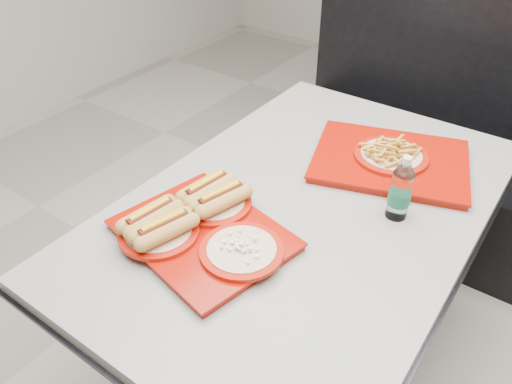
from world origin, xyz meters
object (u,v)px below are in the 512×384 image
Objects in this scene: water_bottle at (400,191)px; booth_bench at (421,145)px; diner_table at (304,243)px; tray_near at (200,225)px; tray_far at (391,157)px.

booth_bench is at bearing 103.07° from water_bottle.
water_bottle is (0.23, 0.08, 0.25)m from diner_table.
tray_near is 0.67m from tray_far.
booth_bench is 1.45m from tray_near.
booth_bench reaches higher than water_bottle.
booth_bench is (0.00, 1.09, -0.18)m from diner_table.
booth_bench is 0.87m from tray_far.
water_bottle is at bearing 19.58° from diner_table.
tray_far is (0.12, 0.32, 0.19)m from diner_table.
diner_table is 2.50× the size of tray_far.
diner_table is at bearing -110.26° from tray_far.
diner_table is 0.39m from tray_far.
tray_near is 0.87× the size of tray_far.
booth_bench reaches higher than tray_near.
booth_bench is at bearing 90.00° from diner_table.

